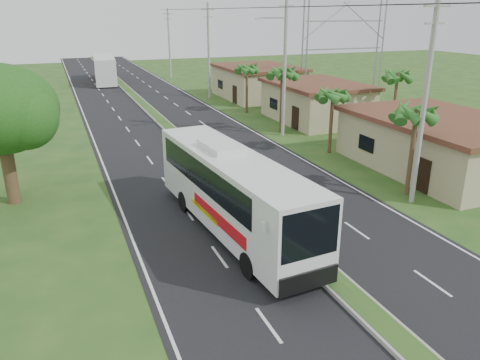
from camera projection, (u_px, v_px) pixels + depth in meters
name	position (u px, v px, depth m)	size (l,w,h in m)	color
ground	(292.00, 243.00, 21.29)	(180.00, 180.00, 0.00)	#22491A
road_asphalt	(180.00, 139.00, 38.78)	(14.00, 160.00, 0.02)	black
median_strip	(180.00, 138.00, 38.75)	(1.20, 160.00, 0.18)	gray
lane_edge_left	(96.00, 147.00, 36.46)	(0.12, 160.00, 0.01)	silver
lane_edge_right	(254.00, 132.00, 41.11)	(0.12, 160.00, 0.01)	silver
shop_near	(440.00, 143.00, 30.79)	(8.60, 12.60, 3.52)	tan
shop_mid	(316.00, 102.00, 44.76)	(7.60, 10.60, 3.67)	tan
shop_far	(257.00, 82.00, 56.98)	(8.60, 11.60, 3.82)	tan
palm_verge_a	(417.00, 113.00, 25.43)	(2.40, 2.40, 5.45)	#473321
palm_verge_b	(333.00, 94.00, 33.57)	(2.40, 2.40, 5.05)	#473321
palm_verge_c	(282.00, 73.00, 39.23)	(2.40, 2.40, 5.85)	#473321
palm_verge_d	(247.00, 68.00, 47.47)	(2.40, 2.40, 5.25)	#473321
palm_behind_shop	(398.00, 76.00, 38.81)	(2.40, 2.40, 5.65)	#473321
utility_pole_a	(425.00, 100.00, 24.06)	(1.60, 0.28, 11.00)	gray
utility_pole_b	(285.00, 60.00, 37.86)	(3.20, 0.28, 12.00)	gray
utility_pole_c	(209.00, 50.00, 55.56)	(1.60, 0.28, 11.00)	gray
utility_pole_d	(169.00, 43.00, 73.14)	(1.60, 0.28, 10.50)	gray
billboard_lattice	(344.00, 41.00, 52.85)	(10.18, 1.18, 12.07)	gray
coach_bus_main	(232.00, 188.00, 21.70)	(3.68, 12.79, 4.08)	silver
coach_bus_far	(104.00, 68.00, 69.63)	(3.87, 13.26, 3.81)	silver
motorcyclist	(236.00, 166.00, 29.50)	(1.87, 0.76, 2.23)	black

